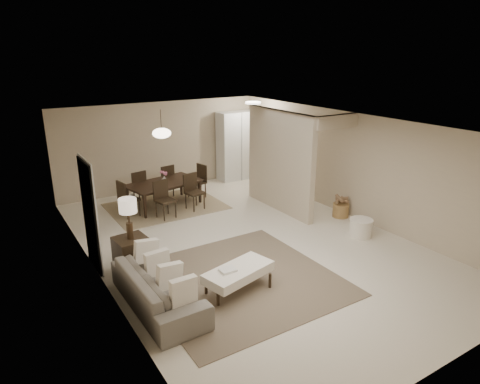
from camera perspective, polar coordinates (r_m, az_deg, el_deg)
floor at (r=9.11m, az=0.75°, el=-6.68°), size 9.00×9.00×0.00m
ceiling at (r=8.36m, az=0.83°, el=9.03°), size 9.00×9.00×0.00m
back_wall at (r=12.55m, az=-10.49°, el=6.07°), size 6.00×0.00×6.00m
left_wall at (r=7.55m, az=-18.74°, el=-2.85°), size 0.00×9.00×9.00m
right_wall at (r=10.53m, az=14.67°, el=3.42°), size 0.00×9.00×9.00m
partition at (r=10.64m, az=5.30°, el=4.10°), size 0.15×2.50×2.50m
doorway at (r=8.18m, az=-19.41°, el=-3.00°), size 0.04×0.90×2.04m
pantry_cabinet at (r=13.32m, az=-0.41°, el=6.19°), size 1.20×0.55×2.10m
flush_light at (r=12.27m, az=1.76°, el=11.82°), size 0.44×0.44×0.05m
living_rug at (r=7.70m, az=-0.12°, el=-11.62°), size 3.20×3.20×0.01m
sofa at (r=6.98m, az=-10.86°, el=-12.51°), size 2.14×0.87×0.62m
ottoman_bench at (r=7.22m, az=-0.21°, el=-10.70°), size 1.31×0.83×0.43m
side_table at (r=8.18m, az=-14.22°, el=-7.95°), size 0.60×0.60×0.62m
table_lamp at (r=7.84m, az=-14.71°, el=-2.23°), size 0.32×0.32×0.76m
round_pouf at (r=9.67m, az=15.81°, el=-4.62°), size 0.50×0.50×0.39m
wicker_basket at (r=10.67m, az=13.28°, el=-2.38°), size 0.50×0.50×0.33m
dining_rug at (r=11.28m, az=-9.85°, el=-1.87°), size 2.80×2.10×0.01m
dining_table at (r=11.18m, az=-9.94°, el=-0.34°), size 2.01×1.36×0.65m
dining_chairs at (r=11.14m, az=-9.98°, el=0.31°), size 2.49×1.99×0.92m
vase at (r=11.06m, az=-10.06°, el=1.66°), size 0.21×0.21×0.17m
yellow_mat at (r=12.35m, az=5.36°, el=0.12°), size 0.93×0.65×0.01m
pendant_light at (r=10.78m, az=-10.41°, el=7.72°), size 0.46×0.46×0.71m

